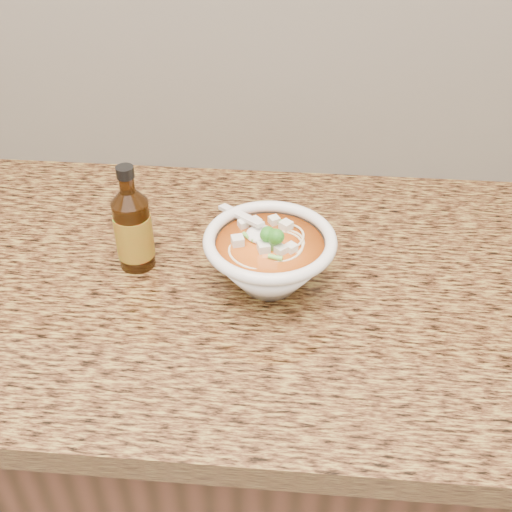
{
  "coord_description": "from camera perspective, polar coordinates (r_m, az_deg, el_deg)",
  "views": [
    {
      "loc": [
        0.16,
        0.92,
        1.52
      ],
      "look_at": [
        0.1,
        1.65,
        0.95
      ],
      "focal_mm": 45.0,
      "sensor_mm": 36.0,
      "label": 1
    }
  ],
  "objects": [
    {
      "name": "hot_sauce_bottle",
      "position": [
        0.97,
        -10.85,
        2.33
      ],
      "size": [
        0.06,
        0.06,
        0.17
      ],
      "rotation": [
        0.0,
        0.0,
        -0.13
      ],
      "color": "#3B1D08",
      "rests_on": "counter_slab"
    },
    {
      "name": "soup_bowl",
      "position": [
        0.93,
        1.22,
        -0.28
      ],
      "size": [
        0.19,
        0.19,
        0.11
      ],
      "rotation": [
        0.0,
        0.0,
        0.03
      ],
      "color": "white",
      "rests_on": "counter_slab"
    },
    {
      "name": "counter_slab",
      "position": [
        1.0,
        -5.61,
        -2.06
      ],
      "size": [
        4.0,
        0.68,
        0.04
      ],
      "primitive_type": "cube",
      "color": "olive",
      "rests_on": "cabinet"
    },
    {
      "name": "cabinet",
      "position": [
        1.34,
        -4.4,
        -17.01
      ],
      "size": [
        4.0,
        0.65,
        0.86
      ],
      "primitive_type": "cube",
      "color": "black",
      "rests_on": "ground"
    }
  ]
}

